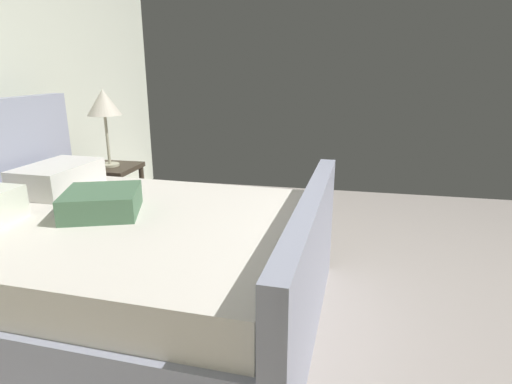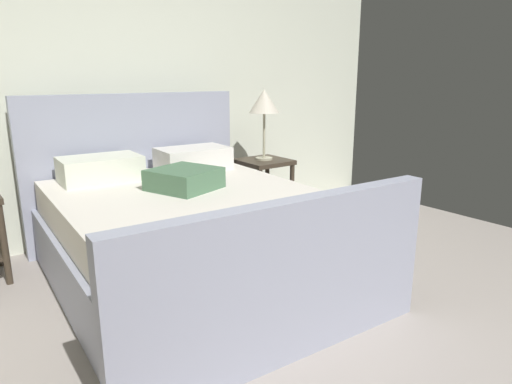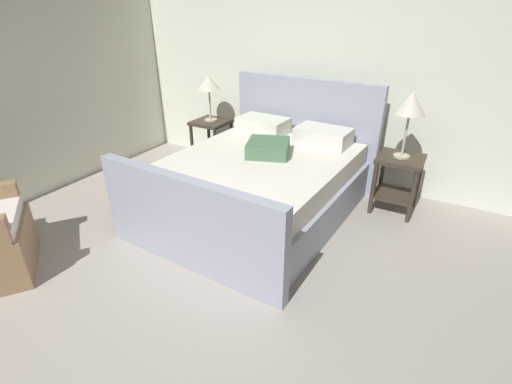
{
  "view_description": "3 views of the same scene",
  "coord_description": "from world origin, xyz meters",
  "views": [
    {
      "loc": [
        -2.3,
        0.6,
        1.44
      ],
      "look_at": [
        -0.06,
        1.07,
        0.75
      ],
      "focal_mm": 29.65,
      "sensor_mm": 36.0,
      "label": 1
    },
    {
      "loc": [
        -1.63,
        -0.77,
        1.37
      ],
      "look_at": [
        -0.12,
        1.27,
        0.72
      ],
      "focal_mm": 31.83,
      "sensor_mm": 36.0,
      "label": 2
    },
    {
      "loc": [
        1.39,
        -1.19,
        1.98
      ],
      "look_at": [
        0.12,
        1.05,
        0.67
      ],
      "focal_mm": 26.18,
      "sensor_mm": 36.0,
      "label": 3
    }
  ],
  "objects": [
    {
      "name": "table_lamp_right",
      "position": [
        0.94,
        2.57,
        1.12
      ],
      "size": [
        0.28,
        0.28,
        0.65
      ],
      "color": "#B7B293",
      "rests_on": "nightstand_right"
    },
    {
      "name": "wall_back",
      "position": [
        0.0,
        3.08,
        1.29
      ],
      "size": [
        5.41,
        0.12,
        2.57
      ],
      "primitive_type": "cube",
      "color": "silver",
      "rests_on": "ground"
    },
    {
      "name": "bed",
      "position": [
        -0.27,
        1.83,
        0.35
      ],
      "size": [
        1.89,
        2.27,
        1.23
      ],
      "color": "#9BA0B5",
      "rests_on": "ground"
    },
    {
      "name": "nightstand_right",
      "position": [
        0.94,
        2.57,
        0.4
      ],
      "size": [
        0.44,
        0.44,
        0.6
      ],
      "color": "#382E23",
      "rests_on": "ground"
    }
  ]
}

